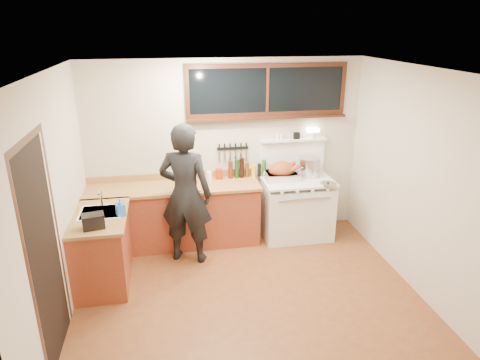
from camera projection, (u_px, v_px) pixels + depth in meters
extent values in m
cube|color=brown|center=(248.00, 296.00, 5.08)|extent=(4.00, 3.50, 0.02)
cube|color=beige|center=(226.00, 149.00, 6.27)|extent=(4.00, 0.05, 2.60)
cube|color=beige|center=(299.00, 287.00, 2.99)|extent=(4.00, 0.05, 2.60)
cube|color=beige|center=(52.00, 207.00, 4.29)|extent=(0.05, 3.50, 2.60)
cube|color=beige|center=(420.00, 182.00, 4.96)|extent=(0.05, 3.50, 2.60)
cube|color=white|center=(250.00, 68.00, 4.17)|extent=(4.00, 3.50, 0.05)
cube|color=maroon|center=(174.00, 216.00, 6.13)|extent=(2.40, 0.60, 0.86)
cube|color=olive|center=(173.00, 188.00, 5.97)|extent=(2.44, 0.64, 0.04)
cube|color=olive|center=(172.00, 176.00, 6.22)|extent=(2.40, 0.03, 0.10)
sphere|color=#B78C38|center=(97.00, 212.00, 5.62)|extent=(0.03, 0.03, 0.03)
sphere|color=#B78C38|center=(136.00, 210.00, 5.70)|extent=(0.03, 0.03, 0.03)
sphere|color=#B78C38|center=(174.00, 207.00, 5.78)|extent=(0.03, 0.03, 0.03)
sphere|color=#B78C38|center=(211.00, 204.00, 5.86)|extent=(0.03, 0.03, 0.03)
sphere|color=#B78C38|center=(243.00, 202.00, 5.94)|extent=(0.03, 0.03, 0.03)
cube|color=maroon|center=(103.00, 250.00, 5.22)|extent=(0.60, 1.05, 0.86)
cube|color=olive|center=(99.00, 217.00, 5.07)|extent=(0.64, 1.09, 0.04)
cube|color=white|center=(101.00, 217.00, 5.15)|extent=(0.45, 0.40, 0.14)
cube|color=white|center=(101.00, 212.00, 5.13)|extent=(0.50, 0.45, 0.01)
cylinder|color=silver|center=(101.00, 198.00, 5.26)|extent=(0.02, 0.02, 0.24)
cylinder|color=silver|center=(100.00, 192.00, 5.15)|extent=(0.02, 0.18, 0.02)
cube|color=white|center=(296.00, 210.00, 6.39)|extent=(1.00, 0.70, 0.82)
cube|color=white|center=(297.00, 180.00, 6.23)|extent=(1.02, 0.72, 0.03)
cube|color=white|center=(303.00, 213.00, 6.04)|extent=(0.88, 0.02, 0.46)
cylinder|color=silver|center=(305.00, 199.00, 5.94)|extent=(0.75, 0.02, 0.02)
cylinder|color=white|center=(282.00, 193.00, 5.85)|extent=(0.04, 0.03, 0.04)
cylinder|color=white|center=(297.00, 192.00, 5.89)|extent=(0.04, 0.03, 0.04)
cylinder|color=white|center=(313.00, 191.00, 5.93)|extent=(0.04, 0.03, 0.04)
cylinder|color=white|center=(328.00, 190.00, 5.96)|extent=(0.04, 0.03, 0.04)
cube|color=white|center=(292.00, 157.00, 6.43)|extent=(1.00, 0.05, 0.50)
cube|color=white|center=(293.00, 140.00, 6.32)|extent=(1.00, 0.12, 0.03)
cylinder|color=white|center=(313.00, 135.00, 6.34)|extent=(0.10, 0.10, 0.10)
cube|color=#FFE5B2|center=(313.00, 130.00, 6.32)|extent=(0.17, 0.09, 0.06)
cube|color=black|center=(297.00, 136.00, 6.30)|extent=(0.09, 0.05, 0.10)
cylinder|color=white|center=(281.00, 137.00, 6.26)|extent=(0.04, 0.04, 0.09)
cylinder|color=white|center=(278.00, 137.00, 6.25)|extent=(0.04, 0.04, 0.09)
cube|color=black|center=(267.00, 90.00, 6.03)|extent=(2.20, 0.01, 0.62)
cube|color=black|center=(268.00, 65.00, 5.91)|extent=(2.32, 0.04, 0.06)
cube|color=black|center=(267.00, 114.00, 6.15)|extent=(2.32, 0.04, 0.06)
cube|color=black|center=(187.00, 92.00, 5.84)|extent=(0.06, 0.04, 0.62)
cube|color=black|center=(343.00, 88.00, 6.22)|extent=(0.06, 0.04, 0.62)
cube|color=black|center=(267.00, 90.00, 6.03)|extent=(0.04, 0.04, 0.62)
cube|color=black|center=(268.00, 118.00, 6.12)|extent=(2.32, 0.13, 0.03)
cube|color=black|center=(46.00, 256.00, 3.87)|extent=(0.01, 0.86, 2.10)
cube|color=black|center=(32.00, 287.00, 3.43)|extent=(0.01, 0.07, 2.10)
cube|color=black|center=(58.00, 232.00, 4.32)|extent=(0.01, 0.07, 2.10)
cube|color=black|center=(26.00, 140.00, 3.50)|extent=(0.01, 1.04, 0.07)
cube|color=black|center=(233.00, 148.00, 6.24)|extent=(0.46, 0.02, 0.04)
cube|color=silver|center=(219.00, 157.00, 6.23)|extent=(0.02, 0.00, 0.18)
cube|color=black|center=(219.00, 147.00, 6.18)|extent=(0.02, 0.02, 0.10)
cube|color=silver|center=(225.00, 156.00, 6.25)|extent=(0.02, 0.00, 0.18)
cube|color=black|center=(225.00, 147.00, 6.20)|extent=(0.02, 0.02, 0.10)
cube|color=silver|center=(230.00, 156.00, 6.26)|extent=(0.02, 0.00, 0.18)
cube|color=black|center=(230.00, 147.00, 6.21)|extent=(0.02, 0.02, 0.10)
cube|color=silver|center=(236.00, 156.00, 6.27)|extent=(0.03, 0.00, 0.18)
cube|color=black|center=(235.00, 147.00, 6.22)|extent=(0.02, 0.02, 0.10)
cube|color=silver|center=(241.00, 155.00, 6.29)|extent=(0.03, 0.00, 0.18)
cube|color=black|center=(241.00, 146.00, 6.24)|extent=(0.02, 0.02, 0.10)
cube|color=silver|center=(246.00, 155.00, 6.30)|extent=(0.03, 0.00, 0.18)
cube|color=black|center=(246.00, 146.00, 6.25)|extent=(0.02, 0.02, 0.10)
imported|color=black|center=(186.00, 194.00, 5.55)|extent=(0.80, 0.66, 1.90)
imported|color=blue|center=(120.00, 207.00, 5.01)|extent=(0.13, 0.13, 0.22)
cube|color=black|center=(93.00, 221.00, 4.72)|extent=(0.26, 0.21, 0.16)
cube|color=olive|center=(189.00, 188.00, 5.88)|extent=(0.41, 0.34, 0.02)
ellipsoid|color=#98411B|center=(189.00, 183.00, 5.86)|extent=(0.23, 0.18, 0.12)
sphere|color=#98411B|center=(196.00, 180.00, 5.91)|extent=(0.05, 0.05, 0.05)
sphere|color=#98411B|center=(196.00, 182.00, 5.82)|extent=(0.05, 0.05, 0.05)
cube|color=silver|center=(281.00, 175.00, 6.24)|extent=(0.50, 0.39, 0.10)
cube|color=#3F3F42|center=(281.00, 173.00, 6.22)|extent=(0.45, 0.33, 0.03)
torus|color=silver|center=(264.00, 173.00, 6.18)|extent=(0.02, 0.10, 0.10)
torus|color=silver|center=(298.00, 171.00, 6.26)|extent=(0.02, 0.10, 0.10)
ellipsoid|color=#98411B|center=(282.00, 170.00, 6.20)|extent=(0.39, 0.30, 0.24)
cylinder|color=#98411B|center=(292.00, 170.00, 6.13)|extent=(0.14, 0.07, 0.11)
sphere|color=#98411B|center=(297.00, 167.00, 6.13)|extent=(0.07, 0.07, 0.07)
cylinder|color=#98411B|center=(289.00, 166.00, 6.30)|extent=(0.14, 0.07, 0.11)
sphere|color=#98411B|center=(293.00, 163.00, 6.30)|extent=(0.07, 0.07, 0.07)
cylinder|color=silver|center=(309.00, 167.00, 6.32)|extent=(0.40, 0.40, 0.28)
cylinder|color=silver|center=(297.00, 174.00, 6.31)|extent=(0.18, 0.18, 0.11)
cylinder|color=black|center=(292.00, 168.00, 6.39)|extent=(0.07, 0.14, 0.02)
cylinder|color=silver|center=(328.00, 184.00, 6.01)|extent=(0.27, 0.27, 0.02)
sphere|color=black|center=(328.00, 183.00, 6.01)|extent=(0.03, 0.03, 0.03)
cube|color=maroon|center=(219.00, 174.00, 6.22)|extent=(0.11, 0.09, 0.15)
cylinder|color=white|center=(209.00, 177.00, 6.11)|extent=(0.10, 0.10, 0.15)
cylinder|color=black|center=(230.00, 170.00, 6.23)|extent=(0.07, 0.07, 0.26)
cylinder|color=black|center=(237.00, 169.00, 6.25)|extent=(0.06, 0.06, 0.28)
cylinder|color=black|center=(242.00, 168.00, 6.26)|extent=(0.07, 0.07, 0.30)
cylinder|color=black|center=(247.00, 170.00, 6.28)|extent=(0.06, 0.06, 0.22)
cylinder|color=black|center=(254.00, 171.00, 6.31)|extent=(0.06, 0.06, 0.18)
cylinder|color=black|center=(259.00, 170.00, 6.32)|extent=(0.05, 0.05, 0.20)
cylinder|color=black|center=(264.00, 168.00, 6.32)|extent=(0.06, 0.06, 0.25)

